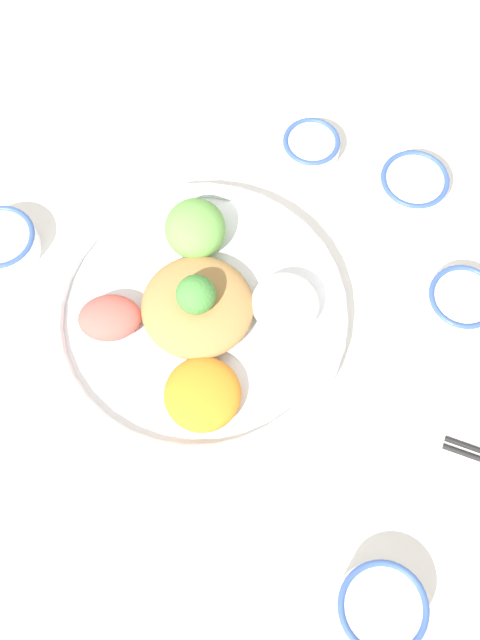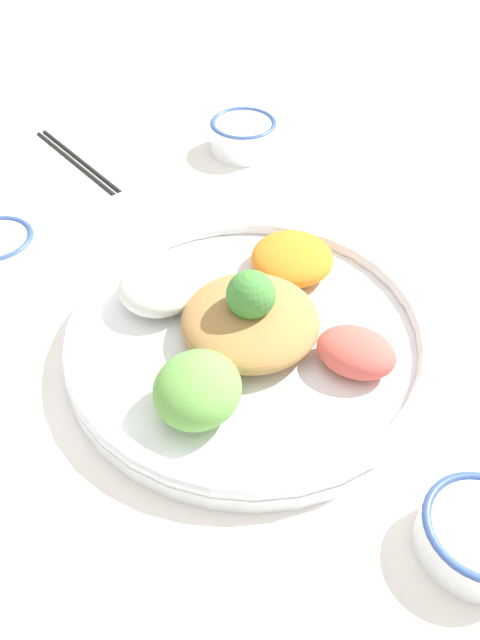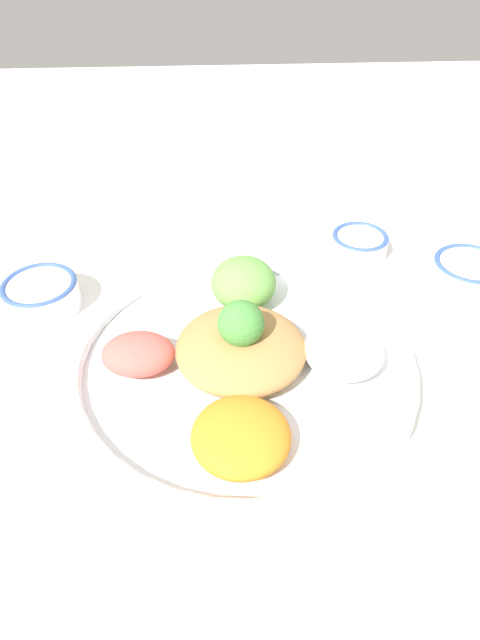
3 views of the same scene
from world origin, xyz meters
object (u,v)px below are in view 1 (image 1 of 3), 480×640
(salad_platter, at_px, (200,313))
(sauce_bowl_red, at_px, (413,185))
(sauce_bowl_far, at_px, (311,146))
(serving_spoon_main, at_px, (231,108))
(sauce_bowl_dark, at_px, (381,608))
(rice_bowl_blue, at_px, (462,300))
(rice_bowl_plain, at_px, (2,242))

(salad_platter, bearing_deg, sauce_bowl_red, 26.20)
(sauce_bowl_far, relative_size, serving_spoon_main, 0.64)
(salad_platter, bearing_deg, serving_spoon_main, 75.94)
(salad_platter, height_order, sauce_bowl_dark, salad_platter)
(salad_platter, bearing_deg, sauce_bowl_dark, -67.32)
(sauce_bowl_far, xyz_separation_m, serving_spoon_main, (-0.10, 0.09, -0.02))
(sauce_bowl_red, distance_m, rice_bowl_blue, 0.18)
(sauce_bowl_red, bearing_deg, rice_bowl_plain, -178.44)
(salad_platter, xyz_separation_m, serving_spoon_main, (0.08, 0.33, -0.02))
(sauce_bowl_dark, distance_m, rice_bowl_plain, 0.65)
(salad_platter, relative_size, sauce_bowl_dark, 3.85)
(serving_spoon_main, bearing_deg, rice_bowl_blue, 63.96)
(sauce_bowl_red, height_order, serving_spoon_main, sauce_bowl_red)
(sauce_bowl_red, relative_size, rice_bowl_blue, 1.04)
(sauce_bowl_red, relative_size, rice_bowl_plain, 0.99)
(salad_platter, relative_size, sauce_bowl_red, 4.06)
(sauce_bowl_dark, relative_size, rice_bowl_plain, 1.04)
(salad_platter, distance_m, sauce_bowl_red, 0.35)
(rice_bowl_blue, distance_m, rice_bowl_plain, 0.60)
(rice_bowl_blue, bearing_deg, sauce_bowl_red, 98.00)
(rice_bowl_blue, height_order, rice_bowl_plain, rice_bowl_plain)
(sauce_bowl_red, height_order, rice_bowl_blue, sauce_bowl_red)
(rice_bowl_blue, distance_m, sauce_bowl_far, 0.30)
(rice_bowl_plain, bearing_deg, serving_spoon_main, 29.93)
(rice_bowl_blue, relative_size, serving_spoon_main, 0.72)
(sauce_bowl_red, relative_size, sauce_bowl_dark, 0.95)
(sauce_bowl_red, bearing_deg, serving_spoon_main, 142.66)
(rice_bowl_blue, bearing_deg, salad_platter, 176.00)
(sauce_bowl_red, distance_m, sauce_bowl_far, 0.15)
(sauce_bowl_red, xyz_separation_m, rice_bowl_plain, (-0.56, -0.02, 0.00))
(salad_platter, xyz_separation_m, sauce_bowl_red, (0.31, 0.15, -0.00))
(sauce_bowl_red, height_order, sauce_bowl_far, sauce_bowl_red)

